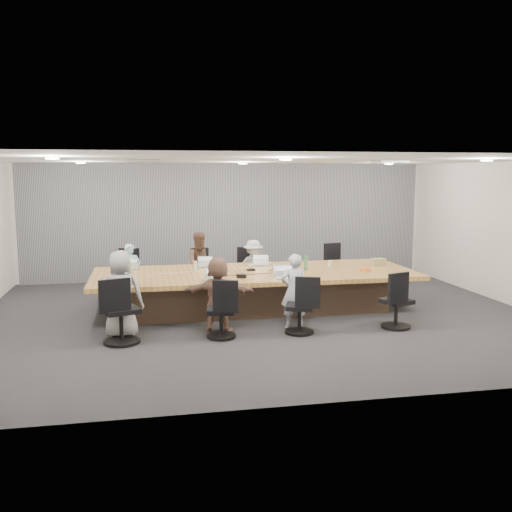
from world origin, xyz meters
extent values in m
cube|color=#2B2B2F|center=(0.00, 0.00, 0.00)|extent=(10.00, 8.00, 0.00)
cube|color=white|center=(0.00, 0.00, 2.80)|extent=(10.00, 8.00, 0.00)
cube|color=silver|center=(0.00, 4.00, 1.40)|extent=(10.00, 0.00, 2.80)
cube|color=silver|center=(0.00, -4.00, 1.40)|extent=(10.00, 0.00, 2.80)
cube|color=silver|center=(5.00, 0.00, 1.40)|extent=(0.00, 8.00, 2.80)
cube|color=gray|center=(0.00, 3.92, 1.40)|extent=(9.80, 0.04, 2.80)
cube|color=#463225|center=(0.00, 0.50, 0.33)|extent=(4.80, 1.40, 0.66)
cube|color=#B6823E|center=(0.00, 0.50, 0.70)|extent=(6.00, 2.20, 0.08)
imported|color=#98C6DE|center=(-2.31, 1.85, 0.58)|extent=(0.48, 0.37, 1.15)
cube|color=#B2B2B7|center=(-2.31, 1.30, 0.75)|extent=(0.35, 0.25, 0.02)
imported|color=brown|center=(-0.88, 1.85, 0.68)|extent=(0.74, 0.62, 1.37)
cube|color=#B2B2B7|center=(-0.88, 1.30, 0.75)|extent=(0.30, 0.22, 0.02)
imported|color=#9F9F9F|center=(0.23, 1.85, 0.59)|extent=(0.82, 0.57, 1.17)
cube|color=#B2B2B7|center=(0.23, 1.30, 0.75)|extent=(0.33, 0.24, 0.02)
imported|color=gray|center=(-2.41, -0.85, 0.69)|extent=(0.74, 0.54, 1.39)
cube|color=#8C6647|center=(-2.41, -0.30, 0.75)|extent=(0.34, 0.25, 0.02)
imported|color=brown|center=(-0.88, -0.85, 0.62)|extent=(1.21, 0.64, 1.25)
cube|color=#B2B2B7|center=(-0.88, -0.30, 0.75)|extent=(0.37, 0.28, 0.02)
imported|color=#B3B6C5|center=(0.40, -0.85, 0.63)|extent=(0.48, 0.33, 1.26)
cube|color=#B2B2B7|center=(0.40, -0.30, 0.75)|extent=(0.37, 0.27, 0.02)
cylinder|color=#40734C|center=(-2.32, 0.72, 0.87)|extent=(0.08, 0.08, 0.26)
cylinder|color=#40734C|center=(0.98, 0.47, 0.88)|extent=(0.09, 0.09, 0.28)
cylinder|color=silver|center=(-1.10, 0.68, 0.84)|extent=(0.07, 0.07, 0.20)
cylinder|color=white|center=(-0.04, 0.72, 0.79)|extent=(0.10, 0.10, 0.10)
cylinder|color=white|center=(1.60, 0.86, 0.79)|extent=(0.10, 0.10, 0.10)
cylinder|color=brown|center=(-2.65, 0.12, 0.79)|extent=(0.08, 0.08, 0.10)
cube|color=black|center=(-0.33, 0.11, 0.76)|extent=(0.17, 0.12, 0.03)
cube|color=black|center=(-0.05, 0.64, 0.76)|extent=(0.17, 0.12, 0.03)
cube|color=black|center=(-0.36, -0.11, 0.77)|extent=(0.18, 0.11, 0.06)
cube|color=tan|center=(2.55, 0.68, 0.81)|extent=(0.29, 0.20, 0.15)
cube|color=orange|center=(2.08, 0.19, 0.76)|extent=(0.23, 0.20, 0.04)
camera|label=1|loc=(-2.02, -9.86, 2.58)|focal=40.00mm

